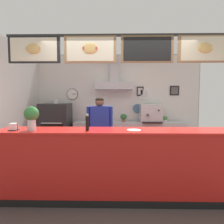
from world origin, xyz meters
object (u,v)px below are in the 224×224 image
object	(u,v)px
pizza_oven	(56,130)
napkin_holder	(14,127)
potted_thyme	(124,117)
condiment_plate	(134,130)
pepper_grinder	(87,122)
shop_worker	(100,131)
basil_vase	(32,117)
potted_sage	(165,119)
espresso_machine	(151,113)
potted_basil	(95,117)

from	to	relation	value
pizza_oven	napkin_holder	distance (m)	2.33
potted_thyme	condiment_plate	world-z (taller)	potted_thyme
pepper_grinder	napkin_holder	world-z (taller)	pepper_grinder
shop_worker	potted_thyme	bearing A→B (deg)	-121.95
pizza_oven	pepper_grinder	bearing A→B (deg)	-63.55
potted_thyme	basil_vase	bearing A→B (deg)	-120.47
napkin_holder	basil_vase	world-z (taller)	basil_vase
pizza_oven	potted_sage	world-z (taller)	pizza_oven
espresso_machine	potted_thyme	world-z (taller)	espresso_machine
potted_basil	potted_sage	distance (m)	1.85
pizza_oven	potted_thyme	size ratio (longest dim) A/B	6.93
shop_worker	potted_basil	bearing A→B (deg)	-85.51
potted_basil	napkin_holder	distance (m)	2.66
condiment_plate	pepper_grinder	size ratio (longest dim) A/B	0.84
pizza_oven	napkin_holder	xyz separation A→B (m)	(0.02, -2.29, 0.43)
condiment_plate	napkin_holder	xyz separation A→B (m)	(-1.82, -0.01, 0.04)
espresso_machine	potted_thyme	distance (m)	0.72
espresso_machine	potted_basil	xyz separation A→B (m)	(-1.47, -0.01, -0.09)
potted_basil	napkin_holder	size ratio (longest dim) A/B	1.89
pizza_oven	potted_thyme	distance (m)	1.81
shop_worker	napkin_holder	bearing A→B (deg)	42.85
shop_worker	napkin_holder	world-z (taller)	shop_worker
shop_worker	potted_thyme	xyz separation A→B (m)	(0.55, 1.13, 0.19)
potted_sage	pepper_grinder	distance (m)	3.02
pizza_oven	espresso_machine	world-z (taller)	pizza_oven
pizza_oven	napkin_holder	bearing A→B (deg)	-89.54
potted_thyme	pepper_grinder	xyz separation A→B (m)	(-0.63, -2.50, 0.18)
potted_sage	condiment_plate	world-z (taller)	condiment_plate
potted_basil	pizza_oven	bearing A→B (deg)	-170.06
espresso_machine	napkin_holder	bearing A→B (deg)	-134.94
potted_basil	basil_vase	distance (m)	2.58
shop_worker	espresso_machine	size ratio (longest dim) A/B	2.77
basil_vase	shop_worker	bearing A→B (deg)	56.21
condiment_plate	potted_basil	bearing A→B (deg)	108.55
shop_worker	potted_basil	world-z (taller)	shop_worker
potted_thyme	basil_vase	xyz separation A→B (m)	(-1.47, -2.50, 0.26)
potted_basil	condiment_plate	world-z (taller)	potted_basil
potted_basil	potted_thyme	world-z (taller)	potted_basil
potted_sage	pizza_oven	bearing A→B (deg)	-176.58
pepper_grinder	potted_basil	bearing A→B (deg)	92.88
potted_basil	potted_sage	world-z (taller)	potted_basil
potted_sage	napkin_holder	distance (m)	3.76
potted_thyme	basil_vase	distance (m)	2.91
pizza_oven	shop_worker	distance (m)	1.53
espresso_machine	pizza_oven	bearing A→B (deg)	-175.76
espresso_machine	potted_basil	size ratio (longest dim) A/B	2.32
napkin_holder	espresso_machine	bearing A→B (deg)	45.06
potted_basil	pepper_grinder	distance (m)	2.48
espresso_machine	pepper_grinder	bearing A→B (deg)	-118.47
potted_basil	condiment_plate	bearing A→B (deg)	-71.45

